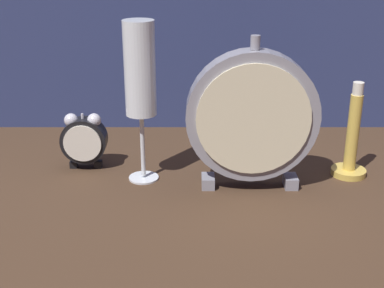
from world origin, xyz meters
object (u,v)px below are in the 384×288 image
at_px(champagne_flute, 140,78).
at_px(brass_candlestick, 352,145).
at_px(alarm_clock_twin_bell, 84,138).
at_px(mantel_clock_silver, 252,117).

xyz_separation_m(champagne_flute, brass_candlestick, (0.33, 0.02, -0.11)).
height_order(alarm_clock_twin_bell, champagne_flute, champagne_flute).
height_order(champagne_flute, brass_candlestick, champagne_flute).
relative_size(mantel_clock_silver, champagne_flute, 0.93).
bearing_deg(brass_candlestick, alarm_clock_twin_bell, 176.34).
bearing_deg(mantel_clock_silver, alarm_clock_twin_bell, 164.62).
height_order(mantel_clock_silver, champagne_flute, champagne_flute).
distance_m(mantel_clock_silver, champagne_flute, 0.18).
distance_m(champagne_flute, brass_candlestick, 0.35).
bearing_deg(champagne_flute, mantel_clock_silver, -10.40).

